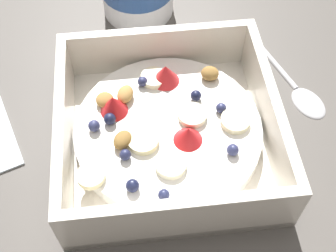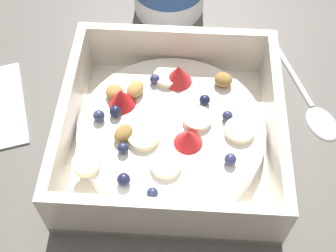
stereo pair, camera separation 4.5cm
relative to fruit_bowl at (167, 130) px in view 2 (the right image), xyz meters
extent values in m
plane|color=#56514C|center=(0.01, -0.01, -0.02)|extent=(2.40, 2.40, 0.00)
cube|color=white|center=(0.00, 0.00, -0.02)|extent=(0.22, 0.22, 0.01)
cube|color=white|center=(0.00, -0.10, 0.01)|extent=(0.22, 0.01, 0.07)
cube|color=white|center=(0.00, 0.10, 0.01)|extent=(0.22, 0.01, 0.07)
cube|color=white|center=(-0.10, 0.00, 0.01)|extent=(0.01, 0.20, 0.07)
cube|color=white|center=(0.10, 0.00, 0.01)|extent=(0.01, 0.20, 0.07)
cylinder|color=white|center=(0.00, 0.00, 0.00)|extent=(0.19, 0.19, 0.02)
cylinder|color=#F4EAB7|center=(0.07, 0.00, 0.01)|extent=(0.04, 0.04, 0.01)
cylinder|color=#F7EFC6|center=(0.00, -0.05, 0.01)|extent=(0.04, 0.04, 0.01)
cylinder|color=#F7EFC6|center=(0.03, 0.01, 0.01)|extent=(0.04, 0.04, 0.01)
cylinder|color=#F7EFC6|center=(-0.01, 0.06, 0.01)|extent=(0.04, 0.04, 0.01)
cylinder|color=beige|center=(-0.03, -0.02, 0.01)|extent=(0.04, 0.04, 0.01)
cylinder|color=beige|center=(-0.08, -0.05, 0.01)|extent=(0.03, 0.03, 0.01)
cone|color=red|center=(0.02, -0.02, 0.02)|extent=(0.03, 0.03, 0.02)
cone|color=red|center=(0.01, 0.06, 0.02)|extent=(0.04, 0.04, 0.02)
cone|color=red|center=(-0.05, 0.03, 0.02)|extent=(0.03, 0.03, 0.02)
sphere|color=navy|center=(0.06, 0.01, 0.01)|extent=(0.01, 0.01, 0.01)
sphere|color=#191E3D|center=(0.03, 0.03, 0.01)|extent=(0.01, 0.01, 0.01)
sphere|color=#23284C|center=(-0.04, -0.03, 0.01)|extent=(0.01, 0.01, 0.01)
sphere|color=navy|center=(-0.07, 0.00, 0.01)|extent=(0.01, 0.01, 0.01)
sphere|color=#191E3D|center=(-0.04, -0.07, 0.01)|extent=(0.01, 0.01, 0.01)
sphere|color=navy|center=(0.06, -0.04, 0.01)|extent=(0.01, 0.01, 0.01)
sphere|color=#191E3D|center=(-0.06, 0.01, 0.01)|extent=(0.01, 0.01, 0.01)
sphere|color=navy|center=(-0.02, 0.06, 0.01)|extent=(0.01, 0.01, 0.01)
sphere|color=#23284C|center=(-0.01, -0.08, 0.01)|extent=(0.01, 0.01, 0.01)
ellipsoid|color=#AD7F42|center=(-0.06, 0.04, 0.01)|extent=(0.02, 0.02, 0.01)
ellipsoid|color=olive|center=(0.05, 0.06, 0.01)|extent=(0.02, 0.02, 0.01)
ellipsoid|color=olive|center=(-0.05, -0.02, 0.01)|extent=(0.03, 0.03, 0.01)
ellipsoid|color=tan|center=(-0.04, 0.04, 0.01)|extent=(0.02, 0.03, 0.01)
ellipsoid|color=silver|center=(0.17, 0.03, -0.02)|extent=(0.05, 0.06, 0.01)
cylinder|color=silver|center=(0.14, 0.11, -0.02)|extent=(0.05, 0.12, 0.01)
camera|label=1|loc=(-0.03, -0.26, 0.38)|focal=47.78mm
camera|label=2|loc=(0.02, -0.26, 0.38)|focal=47.78mm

